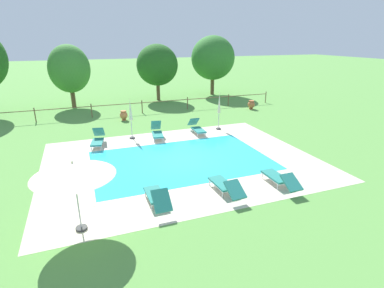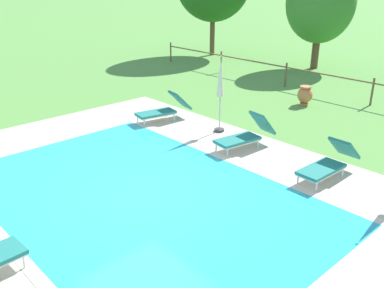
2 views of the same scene
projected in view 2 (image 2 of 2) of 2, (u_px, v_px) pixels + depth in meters
The scene contains 11 objects.
ground_plane at pixel (140, 195), 9.58m from camera, with size 160.00×160.00×0.00m, color #599342.
pool_deck_paving at pixel (140, 195), 9.58m from camera, with size 13.06×10.08×0.01m, color beige.
swimming_pool_water at pixel (140, 195), 9.58m from camera, with size 8.56×5.57×0.01m, color #2DB7C6.
pool_coping_rim at pixel (140, 195), 9.58m from camera, with size 9.04×6.05×0.01m.
sun_lounger_north_near_steps at pixel (328, 163), 10.29m from camera, with size 0.65×1.97×0.90m.
sun_lounger_north_far at pixel (163, 110), 14.30m from camera, with size 0.95×1.99×0.94m.
sun_lounger_south_near_corner at pixel (245, 135), 12.04m from camera, with size 0.88×1.94×0.98m.
patio_umbrella_closed_row_west at pixel (220, 84), 12.88m from camera, with size 0.32×0.32×2.40m.
terracotta_urn_near_fence at pixel (305, 95), 16.01m from camera, with size 0.57×0.57×0.72m.
perimeter_fence at pixel (373, 87), 15.82m from camera, with size 23.47×0.08×1.05m.
tree_far_west at pixel (321, 2), 21.08m from camera, with size 3.42×3.42×5.30m.
Camera 2 is at (6.99, -4.88, 4.67)m, focal length 39.75 mm.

